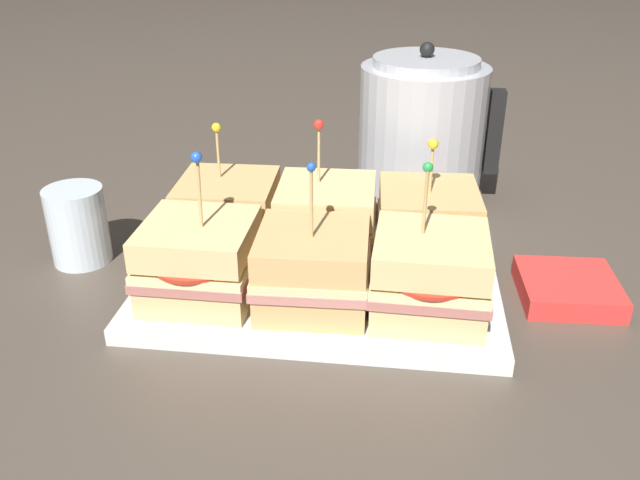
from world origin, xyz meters
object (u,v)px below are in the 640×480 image
at_px(sandwich_front_center, 313,269).
at_px(sandwich_back_left, 228,214).
at_px(drinking_glass, 78,225).
at_px(serving_platter, 320,282).
at_px(sandwich_back_center, 325,219).
at_px(kettle_steel, 422,133).
at_px(sandwich_back_right, 427,224).
at_px(napkin_stack, 568,288).
at_px(sandwich_front_right, 430,275).
at_px(sandwich_front_left, 200,261).

xyz_separation_m(sandwich_front_center, sandwich_back_left, (-0.12, 0.12, 0.00)).
bearing_deg(drinking_glass, serving_platter, -6.29).
height_order(sandwich_back_center, kettle_steel, kettle_steel).
xyz_separation_m(sandwich_back_right, napkin_stack, (0.16, -0.04, -0.05)).
bearing_deg(sandwich_back_left, sandwich_front_right, -26.56).
height_order(drinking_glass, napkin_stack, drinking_glass).
distance_m(serving_platter, sandwich_front_right, 0.14).
xyz_separation_m(sandwich_front_right, sandwich_back_right, (-0.00, 0.12, -0.00)).
height_order(serving_platter, drinking_glass, drinking_glass).
height_order(sandwich_front_center, sandwich_back_center, same).
height_order(sandwich_front_left, sandwich_back_center, sandwich_front_left).
height_order(sandwich_back_center, napkin_stack, sandwich_back_center).
bearing_deg(sandwich_front_center, sandwich_front_right, -0.81).
distance_m(sandwich_front_left, sandwich_back_center, 0.17).
bearing_deg(sandwich_front_right, serving_platter, 153.26).
distance_m(sandwich_front_left, sandwich_front_center, 0.12).
bearing_deg(sandwich_front_center, drinking_glass, 163.02).
relative_size(sandwich_front_right, sandwich_back_right, 1.09).
bearing_deg(sandwich_back_center, sandwich_front_center, -89.46).
relative_size(serving_platter, sandwich_front_left, 2.42).
xyz_separation_m(sandwich_back_left, sandwich_back_right, (0.24, 0.00, -0.00)).
bearing_deg(sandwich_front_left, serving_platter, 26.37).
bearing_deg(sandwich_front_center, sandwich_back_right, 44.86).
bearing_deg(napkin_stack, sandwich_front_center, -164.94).
bearing_deg(napkin_stack, sandwich_front_right, -154.21).
xyz_separation_m(sandwich_back_center, napkin_stack, (0.27, -0.04, -0.05)).
bearing_deg(sandwich_front_left, sandwich_back_right, 26.55).
distance_m(sandwich_front_center, sandwich_back_right, 0.17).
xyz_separation_m(serving_platter, sandwich_front_center, (-0.00, -0.06, 0.05)).
relative_size(sandwich_back_center, kettle_steel, 0.70).
bearing_deg(sandwich_back_center, drinking_glass, -175.09).
relative_size(sandwich_front_right, drinking_glass, 1.70).
xyz_separation_m(serving_platter, sandwich_back_left, (-0.12, 0.06, 0.05)).
relative_size(kettle_steel, napkin_stack, 2.10).
bearing_deg(drinking_glass, sandwich_front_center, -16.98).
bearing_deg(sandwich_back_right, napkin_stack, -15.41).
relative_size(sandwich_front_center, sandwich_back_center, 1.00).
bearing_deg(sandwich_front_right, napkin_stack, 25.79).
height_order(sandwich_back_left, napkin_stack, sandwich_back_left).
bearing_deg(drinking_glass, sandwich_back_right, 3.67).
bearing_deg(sandwich_back_center, sandwich_back_right, 0.57).
distance_m(sandwich_front_left, sandwich_back_left, 0.12).
height_order(serving_platter, sandwich_back_center, sandwich_back_center).
relative_size(sandwich_front_center, sandwich_back_left, 1.05).
bearing_deg(kettle_steel, sandwich_front_right, -88.68).
relative_size(sandwich_front_center, drinking_glass, 1.69).
bearing_deg(sandwich_back_center, napkin_stack, -8.67).
bearing_deg(drinking_glass, sandwich_front_right, -12.53).
bearing_deg(sandwich_back_right, sandwich_back_left, -179.82).
distance_m(sandwich_front_left, drinking_glass, 0.20).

